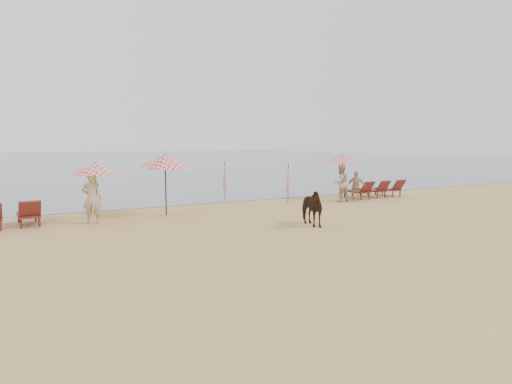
% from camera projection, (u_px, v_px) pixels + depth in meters
% --- Properties ---
extents(ground, '(120.00, 120.00, 0.00)m').
position_uv_depth(ground, '(335.00, 246.00, 12.54)').
color(ground, tan).
rests_on(ground, ground).
extents(sea, '(160.00, 140.00, 0.06)m').
position_uv_depth(sea, '(77.00, 159.00, 82.94)').
color(sea, '#51606B').
rests_on(sea, ground).
extents(lounger_cluster_right, '(3.10, 1.88, 0.67)m').
position_uv_depth(lounger_cluster_right, '(376.00, 189.00, 23.83)').
color(lounger_cluster_right, maroon).
rests_on(lounger_cluster_right, ground).
extents(umbrella_open_left_a, '(2.00, 2.00, 2.28)m').
position_uv_depth(umbrella_open_left_a, '(95.00, 168.00, 16.36)').
color(umbrella_open_left_a, black).
rests_on(umbrella_open_left_a, ground).
extents(umbrella_open_left_b, '(2.09, 2.13, 2.66)m').
position_uv_depth(umbrella_open_left_b, '(165.00, 160.00, 17.71)').
color(umbrella_open_left_b, black).
rests_on(umbrella_open_left_b, ground).
extents(umbrella_open_right, '(2.00, 2.00, 2.44)m').
position_uv_depth(umbrella_open_right, '(343.00, 158.00, 23.23)').
color(umbrella_open_right, black).
rests_on(umbrella_open_right, ground).
extents(umbrella_closed_left, '(0.25, 0.25, 2.05)m').
position_uv_depth(umbrella_closed_left, '(225.00, 175.00, 23.25)').
color(umbrella_closed_left, black).
rests_on(umbrella_closed_left, ground).
extents(umbrella_closed_right, '(0.24, 0.24, 2.00)m').
position_uv_depth(umbrella_closed_right, '(288.00, 179.00, 21.58)').
color(umbrella_closed_right, black).
rests_on(umbrella_closed_right, ground).
extents(cow, '(0.91, 1.68, 1.36)m').
position_uv_depth(cow, '(309.00, 207.00, 15.65)').
color(cow, black).
rests_on(cow, ground).
extents(beachgoer_left, '(0.80, 0.63, 1.93)m').
position_uv_depth(beachgoer_left, '(92.00, 198.00, 15.96)').
color(beachgoer_left, tan).
rests_on(beachgoer_left, ground).
extents(beachgoer_right_a, '(0.94, 0.73, 1.93)m').
position_uv_depth(beachgoer_right_a, '(341.00, 183.00, 22.02)').
color(beachgoer_right_a, tan).
rests_on(beachgoer_right_a, ground).
extents(beachgoer_right_b, '(0.93, 0.92, 1.57)m').
position_uv_depth(beachgoer_right_b, '(356.00, 186.00, 22.17)').
color(beachgoer_right_b, tan).
rests_on(beachgoer_right_b, ground).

